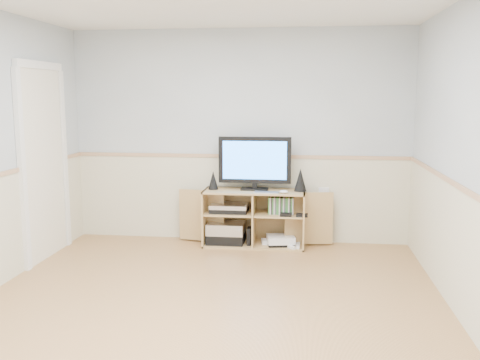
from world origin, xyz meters
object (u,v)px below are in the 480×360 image
monitor (255,161)px  media_cabinet (255,216)px  game_consoles (280,240)px  keyboard (267,192)px

monitor → media_cabinet: bearing=90.0°
media_cabinet → game_consoles: (0.30, -0.07, -0.26)m
keyboard → game_consoles: keyboard is taller
media_cabinet → keyboard: bearing=-51.4°
monitor → keyboard: 0.41m
game_consoles → monitor: bearing=168.6°
media_cabinet → keyboard: 0.41m
media_cabinet → game_consoles: bearing=-12.3°
keyboard → media_cabinet: bearing=135.1°
keyboard → game_consoles: (0.15, 0.13, -0.59)m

